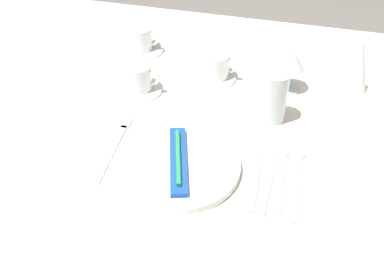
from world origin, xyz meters
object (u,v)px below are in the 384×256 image
spoon_tea (298,173)px  wine_glass_left (291,61)px  dinner_knife (255,175)px  spoon_dessert (282,169)px  toothbrush_package (178,160)px  napkin_folded (357,66)px  dinner_plate (178,165)px  coffee_cup_far (140,38)px  coffee_cup_left (139,77)px  fork_outer (115,146)px  spoon_soup (271,169)px  drink_tumbler (274,99)px  coffee_cup_right (214,64)px

spoon_tea → wine_glass_left: wine_glass_left is taller
dinner_knife → spoon_dessert: bearing=30.7°
toothbrush_package → napkin_folded: napkin_folded is taller
dinner_plate → toothbrush_package: size_ratio=1.29×
spoon_dessert → spoon_tea: 0.04m
dinner_plate → coffee_cup_far: coffee_cup_far is taller
dinner_plate → toothbrush_package: bearing=0.0°
coffee_cup_left → spoon_tea: bearing=-26.1°
coffee_cup_far → napkin_folded: (0.62, -0.06, 0.03)m
fork_outer → coffee_cup_far: coffee_cup_far is taller
dinner_plate → napkin_folded: bearing=47.6°
spoon_soup → drink_tumbler: size_ratio=1.64×
wine_glass_left → napkin_folded: 0.17m
coffee_cup_right → wine_glass_left: 0.21m
spoon_soup → drink_tumbler: (-0.02, 0.18, 0.06)m
dinner_plate → drink_tumbler: 0.29m
toothbrush_package → spoon_tea: bearing=10.7°
drink_tumbler → toothbrush_package: bearing=-127.8°
fork_outer → coffee_cup_far: (-0.09, 0.43, 0.04)m
toothbrush_package → fork_outer: toothbrush_package is taller
spoon_soup → spoon_tea: same height
spoon_soup → coffee_cup_right: size_ratio=1.97×
toothbrush_package → spoon_dessert: bearing=13.0°
toothbrush_package → coffee_cup_left: bearing=124.7°
dinner_plate → spoon_soup: size_ratio=1.25×
spoon_soup → coffee_cup_far: (-0.45, 0.42, 0.04)m
spoon_dessert → coffee_cup_left: (-0.40, 0.21, 0.04)m
dinner_knife → toothbrush_package: bearing=-173.3°
spoon_soup → coffee_cup_right: coffee_cup_right is taller
spoon_dessert → drink_tumbler: bearing=103.9°
spoon_tea → coffee_cup_far: bearing=140.5°
spoon_tea → spoon_soup: bearing=-177.1°
coffee_cup_left → dinner_plate: bearing=-55.3°
spoon_soup → napkin_folded: size_ratio=1.41×
dinner_plate → drink_tumbler: (0.18, 0.23, 0.05)m
spoon_tea → coffee_cup_far: 0.66m
coffee_cup_right → wine_glass_left: wine_glass_left is taller
dinner_plate → spoon_soup: dinner_plate is taller
dinner_plate → spoon_tea: dinner_plate is taller
dinner_knife → napkin_folded: size_ratio=1.44×
spoon_soup → fork_outer: bearing=-178.1°
dinner_plate → spoon_soup: 0.20m
fork_outer → spoon_tea: (0.42, 0.02, 0.00)m
spoon_dessert → napkin_folded: (0.15, 0.35, 0.08)m
fork_outer → drink_tumbler: 0.40m
toothbrush_package → fork_outer: (-0.16, 0.03, -0.02)m
spoon_soup → wine_glass_left: 0.34m
drink_tumbler → fork_outer: bearing=-150.1°
fork_outer → coffee_cup_right: coffee_cup_right is taller
spoon_soup → coffee_cup_left: size_ratio=2.26×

